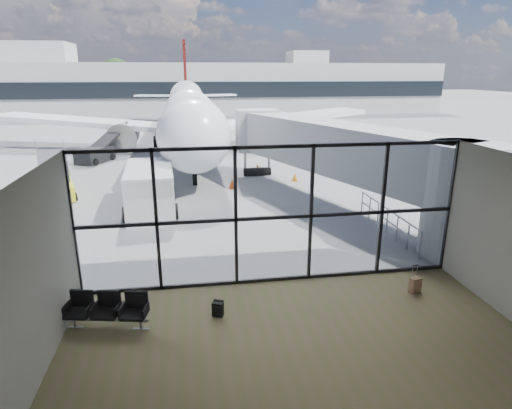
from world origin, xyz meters
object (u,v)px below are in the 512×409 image
object	(u,v)px
seating_row	(108,308)
mobile_stairs	(56,188)
service_van	(150,189)
airliner	(188,110)
belt_loader	(96,154)
backpack	(218,309)
suitcase	(415,285)

from	to	relation	value
seating_row	mobile_stairs	xyz separation A→B (m)	(-4.87, 13.32, 0.03)
service_van	mobile_stairs	xyz separation A→B (m)	(-5.26, 3.24, -0.55)
airliner	belt_loader	xyz separation A→B (m)	(-7.15, -7.31, -2.55)
backpack	seating_row	bearing A→B (deg)	-157.20
backpack	suitcase	xyz separation A→B (m)	(6.13, 0.34, 0.05)
suitcase	belt_loader	size ratio (longest dim) A/B	0.21
suitcase	airliner	bearing A→B (deg)	90.43
mobile_stairs	belt_loader	bearing A→B (deg)	70.71
suitcase	mobile_stairs	distance (m)	19.03
service_van	backpack	bearing A→B (deg)	-79.35
service_van	belt_loader	bearing A→B (deg)	107.52
mobile_stairs	seating_row	bearing A→B (deg)	-87.99
service_van	airliner	bearing A→B (deg)	80.58
backpack	suitcase	bearing A→B (deg)	25.49
suitcase	service_van	xyz separation A→B (m)	(-8.68, 9.72, 0.85)
suitcase	airliner	xyz separation A→B (m)	(-6.58, 30.15, 2.92)
airliner	backpack	bearing A→B (deg)	-89.65
airliner	service_van	size ratio (longest dim) A/B	7.89
airliner	belt_loader	world-z (taller)	airliner
seating_row	backpack	distance (m)	2.95
seating_row	suitcase	world-z (taller)	seating_row
belt_loader	mobile_stairs	distance (m)	9.88
backpack	belt_loader	distance (m)	24.39
belt_loader	mobile_stairs	size ratio (longest dim) A/B	1.18
airliner	service_van	world-z (taller)	airliner
seating_row	service_van	distance (m)	10.11
backpack	service_van	bearing A→B (deg)	126.51
airliner	belt_loader	bearing A→B (deg)	-134.85
suitcase	service_van	size ratio (longest dim) A/B	0.18
belt_loader	service_van	bearing A→B (deg)	-44.18
seating_row	belt_loader	size ratio (longest dim) A/B	0.50
suitcase	airliner	size ratio (longest dim) A/B	0.02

